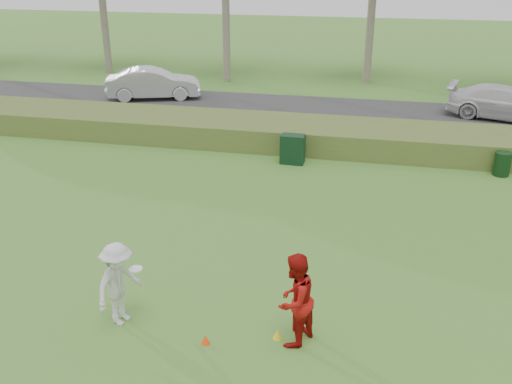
% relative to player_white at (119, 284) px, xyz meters
% --- Properties ---
extents(ground, '(120.00, 120.00, 0.00)m').
position_rel_player_white_xyz_m(ground, '(1.86, 0.28, -0.89)').
color(ground, '#3A7125').
rests_on(ground, ground).
extents(reed_strip, '(80.00, 3.00, 0.90)m').
position_rel_player_white_xyz_m(reed_strip, '(1.86, 12.28, -0.44)').
color(reed_strip, '#495E25').
rests_on(reed_strip, ground).
extents(park_road, '(80.00, 6.00, 0.06)m').
position_rel_player_white_xyz_m(park_road, '(1.86, 17.28, -0.86)').
color(park_road, '#2D2D2D').
rests_on(park_road, ground).
extents(player_white, '(1.02, 1.30, 1.79)m').
position_rel_player_white_xyz_m(player_white, '(0.00, 0.00, 0.00)').
color(player_white, silver).
rests_on(player_white, ground).
extents(player_red, '(1.04, 1.14, 1.91)m').
position_rel_player_white_xyz_m(player_red, '(3.55, 0.12, 0.06)').
color(player_red, '#A3100E').
rests_on(player_red, ground).
extents(cone_orange, '(0.18, 0.18, 0.20)m').
position_rel_player_white_xyz_m(cone_orange, '(1.89, -0.32, -0.80)').
color(cone_orange, '#FF440D').
rests_on(cone_orange, ground).
extents(cone_yellow, '(0.18, 0.18, 0.20)m').
position_rel_player_white_xyz_m(cone_yellow, '(3.22, 0.14, -0.79)').
color(cone_yellow, yellow).
rests_on(cone_yellow, ground).
extents(utility_cabinet, '(0.86, 0.55, 1.05)m').
position_rel_player_white_xyz_m(utility_cabinet, '(1.88, 10.18, -0.37)').
color(utility_cabinet, black).
rests_on(utility_cabinet, ground).
extents(trash_bin, '(0.67, 0.67, 0.82)m').
position_rel_player_white_xyz_m(trash_bin, '(9.00, 10.54, -0.49)').
color(trash_bin, black).
rests_on(trash_bin, ground).
extents(car_mid, '(4.98, 3.15, 1.55)m').
position_rel_player_white_xyz_m(car_mid, '(-6.59, 18.06, -0.06)').
color(car_mid, white).
rests_on(car_mid, park_road).
extents(car_right, '(5.34, 3.19, 1.45)m').
position_rel_player_white_xyz_m(car_right, '(10.25, 17.92, -0.11)').
color(car_right, silver).
rests_on(car_right, park_road).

